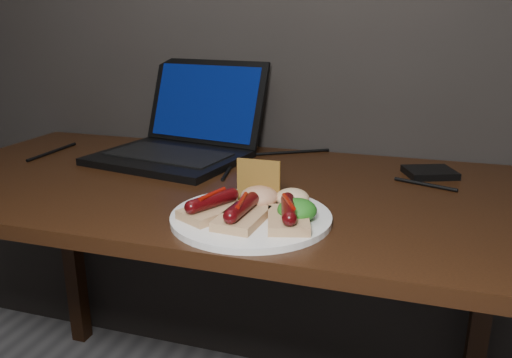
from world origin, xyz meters
The scene contains 12 objects.
desk centered at (0.00, 1.38, 0.66)m, with size 1.40×0.70×0.75m.
laptop centered at (-0.16, 1.57, 0.80)m, with size 0.42×0.43×0.25m.
hard_drive centered at (0.48, 1.57, 0.76)m, with size 0.11×0.09×0.02m, color black.
desk_cables centered at (-0.02, 1.54, 0.75)m, with size 1.06×0.35×0.01m.
plate centered at (0.16, 1.18, 0.76)m, with size 0.29×0.29×0.01m, color white.
bread_sausage_left centered at (0.10, 1.16, 0.78)m, with size 0.12×0.13×0.04m.
bread_sausage_center centered at (0.16, 1.14, 0.78)m, with size 0.08×0.12×0.04m.
bread_sausage_right centered at (0.24, 1.16, 0.78)m, with size 0.10×0.13×0.04m.
crispbread centered at (0.15, 1.25, 0.80)m, with size 0.09×0.01×0.09m, color #A1702C.
salad_greens centered at (0.25, 1.18, 0.78)m, with size 0.07×0.07×0.04m, color #175210.
salsa_mound centered at (0.16, 1.22, 0.78)m, with size 0.07×0.07×0.04m, color maroon.
coleslaw_mound centered at (0.22, 1.24, 0.78)m, with size 0.06×0.06×0.04m, color beige.
Camera 1 is at (0.42, 0.38, 1.09)m, focal length 35.00 mm.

